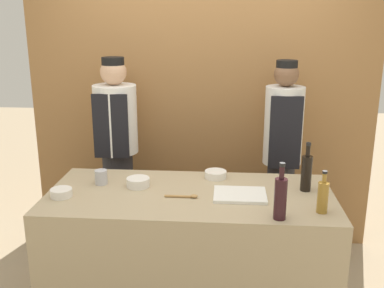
% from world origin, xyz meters
% --- Properties ---
extents(cabinet_wall, '(2.98, 0.18, 2.40)m').
position_xyz_m(cabinet_wall, '(0.00, 1.22, 1.20)').
color(cabinet_wall, olive).
rests_on(cabinet_wall, ground_plane).
extents(counter, '(1.84, 0.83, 0.91)m').
position_xyz_m(counter, '(0.00, 0.00, 0.46)').
color(counter, tan).
rests_on(counter, ground_plane).
extents(sauce_bowl_purple, '(0.15, 0.15, 0.06)m').
position_xyz_m(sauce_bowl_purple, '(-0.35, 0.09, 0.94)').
color(sauce_bowl_purple, white).
rests_on(sauce_bowl_purple, counter).
extents(sauce_bowl_brown, '(0.13, 0.13, 0.05)m').
position_xyz_m(sauce_bowl_brown, '(-0.80, -0.12, 0.94)').
color(sauce_bowl_brown, white).
rests_on(sauce_bowl_brown, counter).
extents(sauce_bowl_white, '(0.15, 0.15, 0.05)m').
position_xyz_m(sauce_bowl_white, '(0.16, 0.30, 0.94)').
color(sauce_bowl_white, white).
rests_on(sauce_bowl_white, counter).
extents(cutting_board, '(0.33, 0.26, 0.02)m').
position_xyz_m(cutting_board, '(0.32, -0.03, 0.92)').
color(cutting_board, white).
rests_on(cutting_board, counter).
extents(bottle_wine, '(0.07, 0.07, 0.33)m').
position_xyz_m(bottle_wine, '(0.53, -0.34, 1.04)').
color(bottle_wine, black).
rests_on(bottle_wine, counter).
extents(bottle_soy, '(0.07, 0.07, 0.32)m').
position_xyz_m(bottle_soy, '(0.74, 0.11, 1.04)').
color(bottle_soy, black).
rests_on(bottle_soy, counter).
extents(bottle_vinegar, '(0.06, 0.06, 0.25)m').
position_xyz_m(bottle_vinegar, '(0.78, -0.23, 1.01)').
color(bottle_vinegar, olive).
rests_on(bottle_vinegar, counter).
extents(cup_steel, '(0.08, 0.08, 0.10)m').
position_xyz_m(cup_steel, '(-0.61, 0.12, 0.96)').
color(cup_steel, '#B7B7BC').
rests_on(cup_steel, counter).
extents(wooden_spoon, '(0.21, 0.04, 0.02)m').
position_xyz_m(wooden_spoon, '(-0.03, -0.08, 0.92)').
color(wooden_spoon, '#B2844C').
rests_on(wooden_spoon, counter).
extents(chef_left, '(0.35, 0.35, 1.69)m').
position_xyz_m(chef_left, '(-0.67, 0.82, 0.92)').
color(chef_left, '#28282D').
rests_on(chef_left, ground_plane).
extents(chef_right, '(0.30, 0.30, 1.68)m').
position_xyz_m(chef_right, '(0.67, 0.82, 0.92)').
color(chef_right, '#28282D').
rests_on(chef_right, ground_plane).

